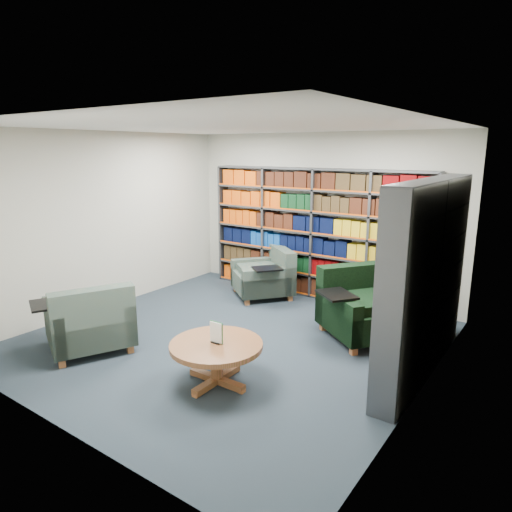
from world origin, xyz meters
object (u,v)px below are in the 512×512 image
Objects in this scene: chair_green_right at (362,309)px; chair_teal_front at (90,324)px; coffee_table at (216,351)px; chair_teal_left at (267,277)px.

chair_green_right is 3.60m from chair_teal_front.
coffee_table is (-0.77, -2.20, 0.00)m from chair_green_right.
chair_teal_front is (-0.59, -3.16, 0.02)m from chair_teal_left.
chair_teal_left is 3.21m from chair_teal_front.
chair_teal_front reaches higher than coffee_table.
chair_teal_left is 0.89× the size of chair_green_right.
chair_teal_front is 1.31× the size of coffee_table.
chair_teal_left is 0.98× the size of chair_teal_front.
chair_teal_left is at bearing 113.65° from coffee_table.
chair_green_right reaches higher than coffee_table.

